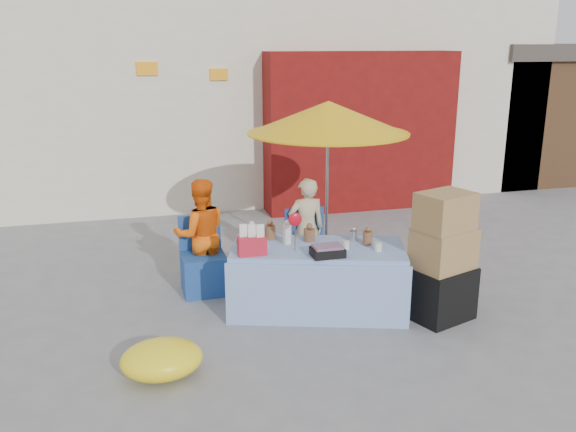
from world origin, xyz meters
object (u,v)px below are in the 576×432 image
object	(u,v)px
vendor_orange	(201,234)
box_stack	(442,261)
market_table	(317,278)
umbrella	(328,118)
vendor_beige	(306,229)
chair_right	(309,261)
chair_left	(204,270)

from	to	relation	value
vendor_orange	box_stack	world-z (taller)	box_stack
market_table	umbrella	xyz separation A→B (m)	(0.45, 1.07, 1.53)
market_table	vendor_beige	world-z (taller)	vendor_beige
box_stack	market_table	bearing A→B (deg)	156.23
chair_right	vendor_beige	world-z (taller)	vendor_beige
umbrella	vendor_beige	bearing A→B (deg)	-153.43
umbrella	box_stack	size ratio (longest dim) A/B	1.57
chair_left	umbrella	bearing A→B (deg)	8.95
market_table	vendor_orange	xyz separation A→B (m)	(-1.10, 0.92, 0.28)
vendor_orange	vendor_beige	bearing A→B (deg)	178.56
market_table	chair_left	size ratio (longest dim) A/B	2.36
chair_right	chair_left	bearing A→B (deg)	178.56
vendor_beige	box_stack	distance (m)	1.75
market_table	box_stack	distance (m)	1.30
vendor_orange	umbrella	bearing A→B (deg)	-175.91
box_stack	vendor_orange	bearing A→B (deg)	147.60
vendor_orange	chair_left	bearing A→B (deg)	88.39
chair_left	box_stack	bearing A→B (deg)	-31.35
chair_right	umbrella	size ratio (longest dim) A/B	0.41
chair_left	chair_right	xyz separation A→B (m)	(1.25, 0.00, 0.00)
chair_left	chair_right	distance (m)	1.25
vendor_beige	box_stack	size ratio (longest dim) A/B	0.92
vendor_beige	umbrella	world-z (taller)	umbrella
market_table	vendor_beige	size ratio (longest dim) A/B	1.63
chair_right	umbrella	xyz separation A→B (m)	(0.30, 0.28, 1.64)
chair_right	box_stack	distance (m)	1.68
chair_left	umbrella	distance (m)	2.27
vendor_orange	umbrella	xyz separation A→B (m)	(1.55, 0.15, 1.25)
market_table	chair_right	bearing A→B (deg)	96.63
market_table	vendor_beige	distance (m)	0.97
chair_right	box_stack	size ratio (longest dim) A/B	0.64
vendor_beige	chair_left	bearing A→B (deg)	4.69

